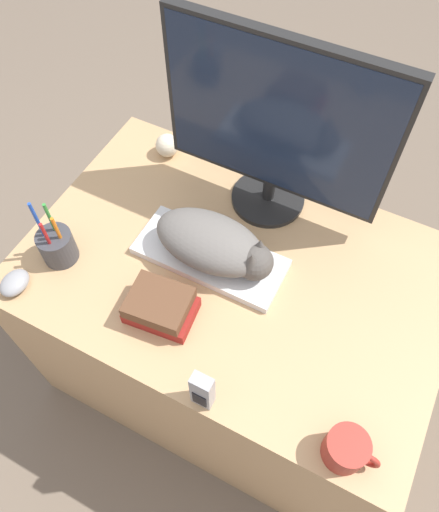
{
  "coord_description": "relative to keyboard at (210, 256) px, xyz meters",
  "views": [
    {
      "loc": [
        0.29,
        -0.27,
        1.89
      ],
      "look_at": [
        -0.04,
        0.37,
        0.79
      ],
      "focal_mm": 35.0,
      "sensor_mm": 36.0,
      "label": 1
    }
  ],
  "objects": [
    {
      "name": "ground_plane",
      "position": [
        0.07,
        -0.39,
        -0.74
      ],
      "size": [
        12.0,
        12.0,
        0.0
      ],
      "primitive_type": "plane",
      "color": "#6B5B4C"
    },
    {
      "name": "desk",
      "position": [
        0.07,
        0.0,
        -0.38
      ],
      "size": [
        1.16,
        0.77,
        0.73
      ],
      "color": "tan",
      "rests_on": "ground_plane"
    },
    {
      "name": "keyboard",
      "position": [
        0.0,
        0.0,
        0.0
      ],
      "size": [
        0.41,
        0.17,
        0.02
      ],
      "color": "silver",
      "rests_on": "desk"
    },
    {
      "name": "cat",
      "position": [
        0.02,
        0.0,
        0.07
      ],
      "size": [
        0.33,
        0.17,
        0.12
      ],
      "color": "#66605B",
      "rests_on": "keyboard"
    },
    {
      "name": "monitor",
      "position": [
        0.05,
        0.26,
        0.28
      ],
      "size": [
        0.61,
        0.22,
        0.54
      ],
      "color": "black",
      "rests_on": "desk"
    },
    {
      "name": "computer_mouse",
      "position": [
        -0.42,
        -0.31,
        0.01
      ],
      "size": [
        0.07,
        0.09,
        0.04
      ],
      "color": "gray",
      "rests_on": "desk"
    },
    {
      "name": "coffee_mug",
      "position": [
        0.5,
        -0.32,
        0.03
      ],
      "size": [
        0.12,
        0.09,
        0.08
      ],
      "color": "#9E2D23",
      "rests_on": "desk"
    },
    {
      "name": "pen_cup",
      "position": [
        -0.37,
        -0.18,
        0.04
      ],
      "size": [
        0.1,
        0.1,
        0.22
      ],
      "color": "#38383D",
      "rests_on": "desk"
    },
    {
      "name": "baseball",
      "position": [
        -0.31,
        0.29,
        0.02
      ],
      "size": [
        0.07,
        0.07,
        0.07
      ],
      "color": "beige",
      "rests_on": "desk"
    },
    {
      "name": "phone",
      "position": [
        0.17,
        -0.35,
        0.05
      ],
      "size": [
        0.05,
        0.03,
        0.13
      ],
      "color": "#99999E",
      "rests_on": "desk"
    },
    {
      "name": "book_stack",
      "position": [
        -0.03,
        -0.21,
        0.03
      ],
      "size": [
        0.18,
        0.14,
        0.08
      ],
      "color": "maroon",
      "rests_on": "desk"
    }
  ]
}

